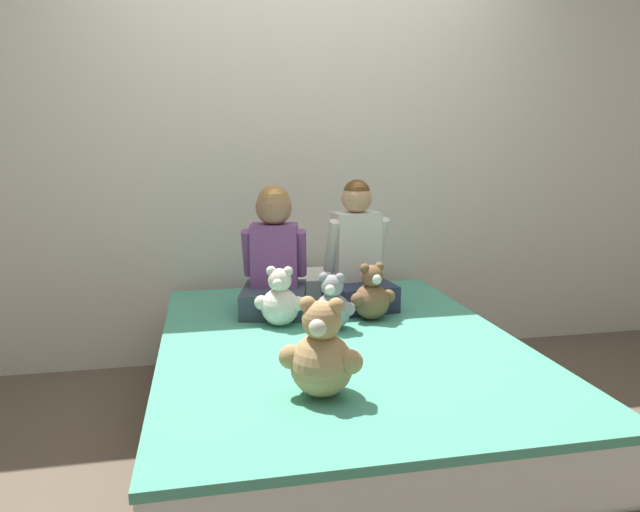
{
  "coord_description": "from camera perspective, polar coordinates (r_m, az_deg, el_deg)",
  "views": [
    {
      "loc": [
        -0.54,
        -2.24,
        1.27
      ],
      "look_at": [
        0.0,
        0.41,
        0.75
      ],
      "focal_mm": 32.0,
      "sensor_mm": 36.0,
      "label": 1
    }
  ],
  "objects": [
    {
      "name": "ground_plane",
      "position": [
        2.63,
        1.87,
        -17.92
      ],
      "size": [
        14.0,
        14.0,
        0.0
      ],
      "primitive_type": "plane",
      "color": "brown"
    },
    {
      "name": "wall_behind_bed",
      "position": [
        3.38,
        -2.33,
        10.6
      ],
      "size": [
        8.0,
        0.06,
        2.5
      ],
      "color": "silver",
      "rests_on": "ground_plane"
    },
    {
      "name": "bed",
      "position": [
        2.53,
        1.9,
        -13.32
      ],
      "size": [
        1.49,
        1.96,
        0.47
      ],
      "color": "brown",
      "rests_on": "ground_plane"
    },
    {
      "name": "child_on_left",
      "position": [
        2.81,
        -4.6,
        -0.24
      ],
      "size": [
        0.37,
        0.42,
        0.62
      ],
      "rotation": [
        0.0,
        0.0,
        -0.2
      ],
      "color": "#384251",
      "rests_on": "bed"
    },
    {
      "name": "child_on_right",
      "position": [
        2.89,
        3.78,
        -0.1
      ],
      "size": [
        0.34,
        0.38,
        0.64
      ],
      "rotation": [
        0.0,
        0.0,
        0.13
      ],
      "color": "#282D47",
      "rests_on": "bed"
    },
    {
      "name": "teddy_bear_held_by_left_child",
      "position": [
        2.59,
        -4.03,
        -4.49
      ],
      "size": [
        0.22,
        0.17,
        0.27
      ],
      "rotation": [
        0.0,
        0.0,
        -0.31
      ],
      "color": "silver",
      "rests_on": "bed"
    },
    {
      "name": "teddy_bear_held_by_right_child",
      "position": [
        2.69,
        5.2,
        -3.97
      ],
      "size": [
        0.22,
        0.17,
        0.27
      ],
      "rotation": [
        0.0,
        0.0,
        0.19
      ],
      "color": "brown",
      "rests_on": "bed"
    },
    {
      "name": "teddy_bear_between_children",
      "position": [
        2.54,
        1.16,
        -4.99
      ],
      "size": [
        0.21,
        0.16,
        0.26
      ],
      "rotation": [
        0.0,
        0.0,
        -0.36
      ],
      "color": "#939399",
      "rests_on": "bed"
    },
    {
      "name": "teddy_bear_at_foot_of_bed",
      "position": [
        1.87,
        0.16,
        -9.84
      ],
      "size": [
        0.26,
        0.21,
        0.33
      ],
      "rotation": [
        0.0,
        0.0,
        -0.42
      ],
      "color": "tan",
      "rests_on": "bed"
    },
    {
      "name": "pillow_at_headboard",
      "position": [
        3.16,
        -1.32,
        -2.77
      ],
      "size": [
        0.49,
        0.34,
        0.11
      ],
      "color": "silver",
      "rests_on": "bed"
    }
  ]
}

